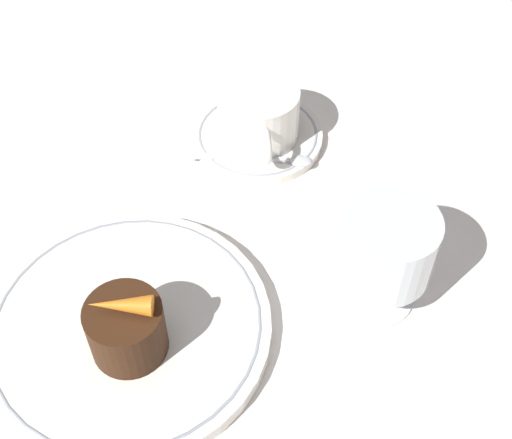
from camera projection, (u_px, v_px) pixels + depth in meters
The scene contains 8 objects.
ground_plane at pixel (149, 303), 0.60m from camera, with size 3.00×3.00×0.00m, color white.
dinner_plate at pixel (128, 327), 0.58m from camera, with size 0.23×0.23×0.01m.
saucer at pixel (258, 136), 0.73m from camera, with size 0.13×0.13×0.01m.
coffee_cup at pixel (259, 113), 0.70m from camera, with size 0.11×0.08×0.06m.
spoon at pixel (263, 159), 0.70m from camera, with size 0.04×0.12×0.00m.
wine_glass at pixel (386, 250), 0.56m from camera, with size 0.08×0.08×0.10m.
dessert_cake at pixel (126, 329), 0.54m from camera, with size 0.06×0.06×0.05m.
carrot_garnish at pixel (120, 305), 0.52m from camera, with size 0.02×0.05×0.02m.
Camera 1 is at (0.34, 0.04, 0.51)m, focal length 50.00 mm.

